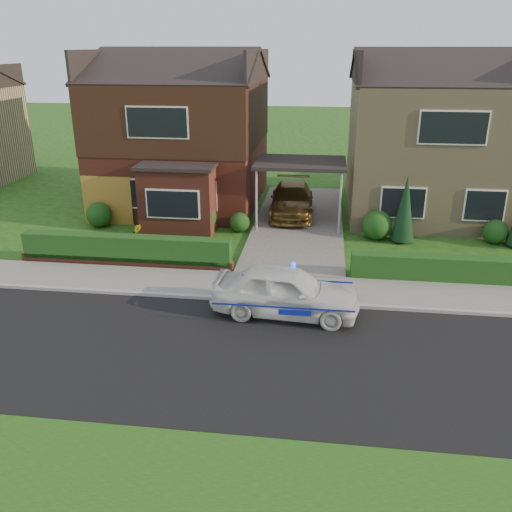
# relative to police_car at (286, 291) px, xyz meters

# --- Properties ---
(ground) EXTENTS (120.00, 120.00, 0.00)m
(ground) POSITION_rel_police_car_xyz_m (-0.08, -2.40, -0.72)
(ground) COLOR #144813
(ground) RESTS_ON ground
(road) EXTENTS (60.00, 6.00, 0.02)m
(road) POSITION_rel_police_car_xyz_m (-0.08, -2.40, -0.72)
(road) COLOR black
(road) RESTS_ON ground
(kerb) EXTENTS (60.00, 0.16, 0.12)m
(kerb) POSITION_rel_police_car_xyz_m (-0.08, 0.65, -0.66)
(kerb) COLOR #9E9993
(kerb) RESTS_ON ground
(sidewalk) EXTENTS (60.00, 2.00, 0.10)m
(sidewalk) POSITION_rel_police_car_xyz_m (-0.08, 1.70, -0.67)
(sidewalk) COLOR slate
(sidewalk) RESTS_ON ground
(driveway) EXTENTS (3.80, 12.00, 0.12)m
(driveway) POSITION_rel_police_car_xyz_m (-0.08, 8.60, -0.66)
(driveway) COLOR #666059
(driveway) RESTS_ON ground
(house_left) EXTENTS (7.50, 9.53, 7.25)m
(house_left) POSITION_rel_police_car_xyz_m (-5.87, 11.50, 3.09)
(house_left) COLOR brown
(house_left) RESTS_ON ground
(house_right) EXTENTS (7.50, 8.06, 7.25)m
(house_right) POSITION_rel_police_car_xyz_m (5.72, 11.59, 2.94)
(house_right) COLOR tan
(house_right) RESTS_ON ground
(carport_link) EXTENTS (3.80, 3.00, 2.77)m
(carport_link) POSITION_rel_police_car_xyz_m (-0.08, 8.55, 1.93)
(carport_link) COLOR black
(carport_link) RESTS_ON ground
(garage_door) EXTENTS (2.20, 0.10, 2.10)m
(garage_door) POSITION_rel_police_car_xyz_m (-8.33, 7.56, 0.33)
(garage_door) COLOR olive
(garage_door) RESTS_ON ground
(dwarf_wall) EXTENTS (7.70, 0.25, 0.36)m
(dwarf_wall) POSITION_rel_police_car_xyz_m (-5.88, 2.90, -0.54)
(dwarf_wall) COLOR brown
(dwarf_wall) RESTS_ON ground
(hedge_left) EXTENTS (7.50, 0.55, 0.90)m
(hedge_left) POSITION_rel_police_car_xyz_m (-5.88, 3.05, -0.72)
(hedge_left) COLOR #123913
(hedge_left) RESTS_ON ground
(hedge_right) EXTENTS (7.50, 0.55, 0.80)m
(hedge_right) POSITION_rel_police_car_xyz_m (5.72, 2.95, -0.72)
(hedge_right) COLOR #123913
(hedge_right) RESTS_ON ground
(shrub_left_far) EXTENTS (1.08, 1.08, 1.08)m
(shrub_left_far) POSITION_rel_police_car_xyz_m (-8.58, 7.10, -0.18)
(shrub_left_far) COLOR #123913
(shrub_left_far) RESTS_ON ground
(shrub_left_mid) EXTENTS (1.32, 1.32, 1.32)m
(shrub_left_mid) POSITION_rel_police_car_xyz_m (-4.08, 6.90, -0.06)
(shrub_left_mid) COLOR #123913
(shrub_left_mid) RESTS_ON ground
(shrub_left_near) EXTENTS (0.84, 0.84, 0.84)m
(shrub_left_near) POSITION_rel_police_car_xyz_m (-2.48, 7.20, -0.30)
(shrub_left_near) COLOR #123913
(shrub_left_near) RESTS_ON ground
(shrub_right_near) EXTENTS (1.20, 1.20, 1.20)m
(shrub_right_near) POSITION_rel_police_car_xyz_m (3.12, 7.00, -0.12)
(shrub_right_near) COLOR #123913
(shrub_right_near) RESTS_ON ground
(shrub_right_mid) EXTENTS (0.96, 0.96, 0.96)m
(shrub_right_mid) POSITION_rel_police_car_xyz_m (7.72, 7.10, -0.24)
(shrub_right_mid) COLOR #123913
(shrub_right_mid) RESTS_ON ground
(conifer_a) EXTENTS (0.90, 0.90, 2.60)m
(conifer_a) POSITION_rel_police_car_xyz_m (4.12, 6.80, 0.58)
(conifer_a) COLOR black
(conifer_a) RESTS_ON ground
(police_car) EXTENTS (3.90, 4.36, 1.61)m
(police_car) POSITION_rel_police_car_xyz_m (0.00, 0.00, 0.00)
(police_car) COLOR silver
(police_car) RESTS_ON ground
(driveway_car) EXTENTS (2.06, 4.72, 1.35)m
(driveway_car) POSITION_rel_police_car_xyz_m (-0.48, 9.67, 0.07)
(driveway_car) COLOR brown
(driveway_car) RESTS_ON driveway
(potted_plant_a) EXTENTS (0.51, 0.44, 0.81)m
(potted_plant_a) POSITION_rel_police_car_xyz_m (-9.08, 3.60, -0.32)
(potted_plant_a) COLOR gray
(potted_plant_a) RESTS_ON ground
(potted_plant_b) EXTENTS (0.53, 0.49, 0.78)m
(potted_plant_b) POSITION_rel_police_car_xyz_m (-6.30, 5.26, -0.33)
(potted_plant_b) COLOR gray
(potted_plant_b) RESTS_ON ground
(potted_plant_c) EXTENTS (0.64, 0.64, 0.85)m
(potted_plant_c) POSITION_rel_police_car_xyz_m (-2.58, 3.60, -0.30)
(potted_plant_c) COLOR gray
(potted_plant_c) RESTS_ON ground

